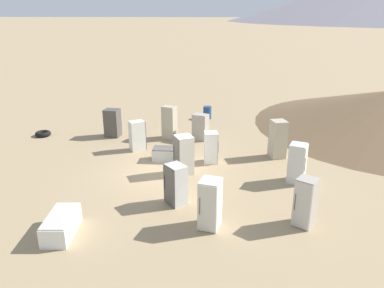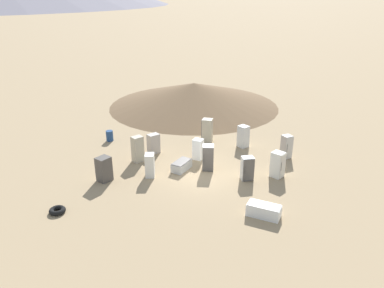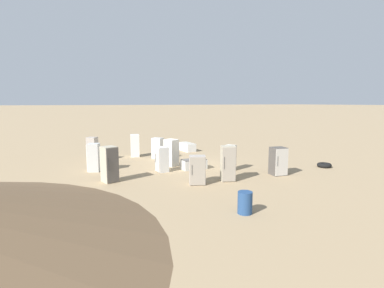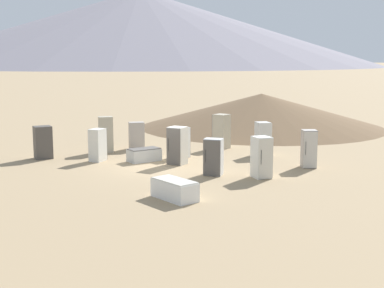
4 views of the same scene
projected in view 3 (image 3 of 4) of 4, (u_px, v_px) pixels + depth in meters
The scene contains 16 objects.
ground_plane at pixel (184, 164), 19.62m from camera, with size 1000.00×1000.00×0.00m, color #9E8460.
discarded_fridge_0 at pixel (158, 148), 21.55m from camera, with size 0.94×0.92×1.51m.
discarded_fridge_1 at pixel (110, 164), 15.19m from camera, with size 0.92×0.84×1.82m.
discarded_fridge_2 at pixel (278, 161), 16.68m from camera, with size 0.84×0.89×1.55m.
discarded_fridge_3 at pixel (197, 170), 14.76m from camera, with size 0.86×0.95×1.43m.
discarded_fridge_4 at pixel (93, 149), 20.70m from camera, with size 0.86×0.85×1.66m.
discarded_fridge_5 at pixel (135, 146), 22.33m from camera, with size 0.88×0.79×1.66m.
discarded_fridge_6 at pixel (229, 158), 17.77m from camera, with size 0.85×0.92×1.51m.
discarded_fridge_7 at pixel (162, 159), 17.41m from camera, with size 0.69×0.68×1.47m.
discarded_fridge_8 at pixel (94, 157), 17.54m from camera, with size 0.88×0.86×1.65m.
discarded_fridge_9 at pixel (171, 153), 19.09m from camera, with size 0.95×0.95×1.70m.
discarded_fridge_10 at pixel (194, 164), 18.21m from camera, with size 0.77×1.49×0.61m.
discarded_fridge_11 at pixel (228, 163), 15.38m from camera, with size 0.80×0.86×1.82m.
discarded_fridge_12 at pixel (187, 147), 25.08m from camera, with size 1.77×0.92×0.67m.
scrap_tire at pixel (324, 165), 18.73m from camera, with size 0.87×0.87×0.26m.
rusty_barrel at pixel (245, 203), 10.88m from camera, with size 0.54×0.54×0.82m.
Camera 3 is at (-17.58, 7.86, 4.02)m, focal length 28.00 mm.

